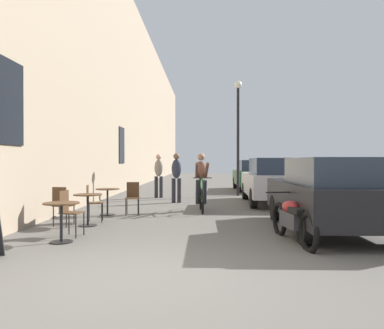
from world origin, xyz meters
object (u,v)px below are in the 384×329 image
(cafe_chair_mid_toward_wall, at_px, (92,200))
(parked_car_third, at_px, (254,175))
(cafe_table_mid, at_px, (88,203))
(cyclist_on_bicycle, at_px, (201,183))
(parked_motorcycle, at_px, (293,220))
(cafe_chair_near_toward_street, at_px, (69,210))
(pedestrian_near, at_px, (176,175))
(parked_car_second, at_px, (274,180))
(cafe_chair_mid_toward_street, at_px, (62,203))
(cafe_chair_far_toward_street, at_px, (133,196))
(cafe_table_far, at_px, (107,196))
(street_lamp, at_px, (238,123))
(cafe_table_near, at_px, (61,214))
(pedestrian_mid, at_px, (159,173))
(parked_car_nearest, at_px, (329,194))

(cafe_chair_mid_toward_wall, xyz_separation_m, parked_car_third, (5.21, 10.17, 0.27))
(cafe_table_mid, height_order, cyclist_on_bicycle, cyclist_on_bicycle)
(parked_motorcycle, bearing_deg, cafe_chair_near_toward_street, 174.27)
(pedestrian_near, distance_m, parked_car_second, 3.39)
(cafe_chair_mid_toward_street, height_order, cyclist_on_bicycle, cyclist_on_bicycle)
(cafe_chair_far_toward_street, bearing_deg, cafe_chair_near_toward_street, -102.72)
(cafe_chair_mid_toward_street, bearing_deg, parked_car_second, 40.39)
(cafe_chair_near_toward_street, xyz_separation_m, cyclist_on_bicycle, (2.57, 3.94, 0.29))
(parked_motorcycle, bearing_deg, cafe_chair_mid_toward_street, 162.15)
(cafe_chair_near_toward_street, relative_size, cafe_chair_mid_toward_wall, 1.00)
(cafe_chair_near_toward_street, height_order, cyclist_on_bicycle, cyclist_on_bicycle)
(cafe_chair_far_toward_street, bearing_deg, parked_motorcycle, -44.31)
(cafe_table_mid, distance_m, cafe_table_far, 1.78)
(street_lamp, relative_size, parked_motorcycle, 2.29)
(pedestrian_near, bearing_deg, parked_car_second, -5.26)
(cafe_table_near, height_order, cafe_chair_mid_toward_wall, cafe_chair_mid_toward_wall)
(cafe_table_mid, height_order, parked_car_second, parked_car_second)
(cafe_chair_mid_toward_wall, distance_m, pedestrian_mid, 6.33)
(cafe_table_near, height_order, parked_motorcycle, parked_motorcycle)
(cafe_table_near, bearing_deg, cafe_table_far, 90.99)
(cafe_table_near, relative_size, parked_car_second, 0.16)
(cafe_chair_far_toward_street, xyz_separation_m, parked_car_second, (4.35, 2.83, 0.30))
(cafe_table_mid, xyz_separation_m, parked_car_second, (5.03, 4.68, 0.29))
(cafe_chair_far_toward_street, relative_size, parked_car_second, 0.20)
(parked_car_nearest, bearing_deg, parked_car_third, 90.40)
(cafe_chair_mid_toward_street, height_order, parked_car_nearest, parked_car_nearest)
(parked_motorcycle, bearing_deg, cafe_chair_far_toward_street, 135.69)
(street_lamp, bearing_deg, pedestrian_near, -130.30)
(cafe_table_mid, xyz_separation_m, cafe_chair_mid_toward_street, (-0.57, -0.07, -0.00))
(cafe_table_near, relative_size, parked_car_third, 0.17)
(pedestrian_mid, height_order, parked_car_second, pedestrian_mid)
(parked_car_second, xyz_separation_m, parked_car_third, (0.10, 6.07, -0.02))
(cafe_table_mid, height_order, pedestrian_near, pedestrian_near)
(street_lamp, bearing_deg, cafe_chair_near_toward_street, -114.37)
(cafe_table_far, bearing_deg, cafe_table_near, -89.01)
(cafe_chair_mid_toward_wall, distance_m, cafe_table_far, 1.20)
(cafe_chair_mid_toward_wall, bearing_deg, pedestrian_near, 68.58)
(cafe_table_near, relative_size, street_lamp, 0.15)
(parked_car_second, bearing_deg, cafe_table_far, -150.01)
(street_lamp, height_order, parked_car_second, street_lamp)
(cafe_table_near, height_order, pedestrian_mid, pedestrian_mid)
(cyclist_on_bicycle, relative_size, pedestrian_near, 1.00)
(parked_car_second, bearing_deg, parked_motorcycle, -97.14)
(cafe_chair_mid_toward_street, distance_m, cafe_chair_mid_toward_wall, 0.82)
(parked_car_second, bearing_deg, cafe_chair_near_toward_street, -130.62)
(pedestrian_mid, bearing_deg, parked_car_nearest, -59.37)
(cafe_table_far, bearing_deg, parked_car_second, 29.99)
(cafe_chair_near_toward_street, xyz_separation_m, pedestrian_mid, (0.82, 8.03, 0.47))
(cyclist_on_bicycle, height_order, pedestrian_mid, pedestrian_mid)
(cafe_chair_mid_toward_wall, xyz_separation_m, cyclist_on_bicycle, (2.63, 2.16, 0.29))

